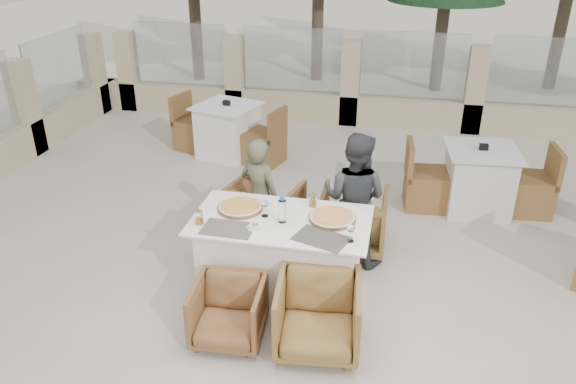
% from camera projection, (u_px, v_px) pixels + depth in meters
% --- Properties ---
extents(ground, '(80.00, 80.00, 0.00)m').
position_uv_depth(ground, '(293.00, 284.00, 5.45)').
color(ground, beige).
rests_on(ground, ground).
extents(sand_patch, '(30.00, 16.00, 0.01)m').
position_uv_depth(sand_patch, '(381.00, 28.00, 17.73)').
color(sand_patch, '#ECE5C1').
rests_on(sand_patch, ground).
extents(perimeter_wall_far, '(10.00, 0.34, 1.60)m').
position_uv_depth(perimeter_wall_far, '(351.00, 77.00, 9.31)').
color(perimeter_wall_far, beige).
rests_on(perimeter_wall_far, ground).
extents(dining_table, '(1.60, 0.90, 0.77)m').
position_uv_depth(dining_table, '(281.00, 256.00, 5.20)').
color(dining_table, white).
rests_on(dining_table, ground).
extents(placemat_near_left, '(0.46, 0.31, 0.00)m').
position_uv_depth(placemat_near_left, '(228.00, 229.00, 4.88)').
color(placemat_near_left, '#625D54').
rests_on(placemat_near_left, dining_table).
extents(placemat_near_right, '(0.52, 0.43, 0.00)m').
position_uv_depth(placemat_near_right, '(321.00, 238.00, 4.73)').
color(placemat_near_right, '#4F4B44').
rests_on(placemat_near_right, dining_table).
extents(pizza_left, '(0.52, 0.52, 0.05)m').
position_uv_depth(pizza_left, '(240.00, 207.00, 5.19)').
color(pizza_left, '#CA5E1B').
rests_on(pizza_left, dining_table).
extents(pizza_right, '(0.45, 0.45, 0.06)m').
position_uv_depth(pizza_right, '(332.00, 217.00, 5.01)').
color(pizza_right, '#CD571C').
rests_on(pizza_right, dining_table).
extents(water_bottle, '(0.10, 0.10, 0.25)m').
position_uv_depth(water_bottle, '(282.00, 209.00, 4.93)').
color(water_bottle, '#9FBAD1').
rests_on(water_bottle, dining_table).
extents(wine_glass_centre, '(0.08, 0.08, 0.18)m').
position_uv_depth(wine_glass_centre, '(265.00, 207.00, 5.04)').
color(wine_glass_centre, white).
rests_on(wine_glass_centre, dining_table).
extents(wine_glass_corner, '(0.10, 0.10, 0.18)m').
position_uv_depth(wine_glass_corner, '(351.00, 232.00, 4.65)').
color(wine_glass_corner, white).
rests_on(wine_glass_corner, dining_table).
extents(beer_glass_left, '(0.08, 0.08, 0.13)m').
position_uv_depth(beer_glass_left, '(199.00, 217.00, 4.92)').
color(beer_glass_left, orange).
rests_on(beer_glass_left, dining_table).
extents(beer_glass_right, '(0.07, 0.07, 0.13)m').
position_uv_depth(beer_glass_right, '(313.00, 200.00, 5.22)').
color(beer_glass_right, gold).
rests_on(beer_glass_right, dining_table).
extents(olive_dish, '(0.12, 0.12, 0.04)m').
position_uv_depth(olive_dish, '(255.00, 226.00, 4.88)').
color(olive_dish, silver).
rests_on(olive_dish, dining_table).
extents(armchair_far_left, '(0.88, 0.89, 0.67)m').
position_uv_depth(armchair_far_left, '(263.00, 212.00, 6.06)').
color(armchair_far_left, brown).
rests_on(armchair_far_left, ground).
extents(armchair_far_right, '(0.70, 0.72, 0.65)m').
position_uv_depth(armchair_far_right, '(353.00, 220.00, 5.93)').
color(armchair_far_right, brown).
rests_on(armchair_far_right, ground).
extents(armchair_near_left, '(0.61, 0.62, 0.54)m').
position_uv_depth(armchair_near_left, '(229.00, 312.00, 4.65)').
color(armchair_near_left, brown).
rests_on(armchair_near_left, ground).
extents(armchair_near_right, '(0.74, 0.76, 0.63)m').
position_uv_depth(armchair_near_right, '(318.00, 315.00, 4.53)').
color(armchair_near_right, olive).
rests_on(armchair_near_right, ground).
extents(diner_left, '(0.54, 0.45, 1.25)m').
position_uv_depth(diner_left, '(260.00, 196.00, 5.76)').
color(diner_left, '#575941').
rests_on(diner_left, ground).
extents(diner_right, '(0.78, 0.68, 1.38)m').
position_uv_depth(diner_right, '(354.00, 198.00, 5.57)').
color(diner_right, '#393C3F').
rests_on(diner_right, ground).
extents(bg_table_a, '(1.80, 1.23, 0.77)m').
position_uv_depth(bg_table_a, '(228.00, 131.00, 8.21)').
color(bg_table_a, white).
rests_on(bg_table_a, ground).
extents(bg_table_b, '(1.70, 0.96, 0.77)m').
position_uv_depth(bg_table_b, '(478.00, 180.00, 6.69)').
color(bg_table_b, silver).
rests_on(bg_table_b, ground).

